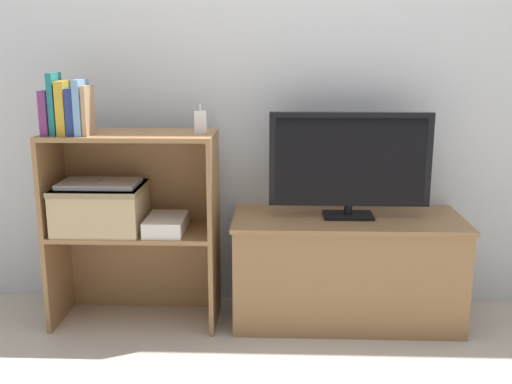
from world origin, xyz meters
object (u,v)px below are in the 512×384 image
Objects in this scene: tv at (350,162)px; storage_basket_left at (101,206)px; book_plum at (48,113)px; book_skyblue at (82,107)px; book_navy at (74,112)px; magazine_stack at (166,224)px; book_teal at (55,104)px; tv_stand at (346,268)px; book_tan at (88,110)px; laptop at (99,183)px; baby_monitor at (201,122)px; book_mustard at (64,108)px.

tv reaches higher than storage_basket_left.
book_skyblue reaches higher than book_plum.
book_navy is 0.04m from book_skyblue.
book_teal is at bearing -175.59° from magazine_stack.
tv_stand is 1.34m from book_tan.
book_navy is 0.06m from book_tan.
book_skyblue is at bearing -174.11° from magazine_stack.
book_navy is at bearing -143.98° from laptop.
laptop is (-0.45, -0.02, -0.27)m from baby_monitor.
book_mustard is 0.04m from book_navy.
book_mustard is (-1.22, -0.11, 0.74)m from tv_stand.
tv_stand is 1.43m from book_mustard.
tv_stand is at bearing 5.28° from book_mustard.
storage_basket_left is (-0.45, -0.01, -0.37)m from baby_monitor.
book_tan is (-1.12, -0.11, 0.73)m from tv_stand.
laptop is at bearing 25.06° from book_mustard.
book_mustard is 0.59× the size of storage_basket_left.
baby_monitor is at bearing 7.38° from book_navy.
tv is at bearing 5.54° from book_skyblue.
book_plum reaches higher than magazine_stack.
laptop is (0.11, 0.05, -0.34)m from book_mustard.
book_plum is 0.17m from book_tan.
book_plum is at bearing -173.88° from baby_monitor.
book_skyblue is at bearing 0.00° from book_mustard.
book_teal reaches higher than laptop.
book_tan reaches higher than book_navy.
tv is 1.25m from book_mustard.
book_skyblue is 0.03m from book_tan.
book_navy is 0.58× the size of laptop.
magazine_stack is at bearing -3.67° from laptop.
book_plum is 0.55× the size of laptop.
baby_monitor is (0.49, 0.07, -0.07)m from book_skyblue.
tv_stand is 1.18m from laptop.
book_plum is 0.74× the size of magazine_stack.
book_skyblue is (-1.14, -0.11, 0.74)m from tv_stand.
book_mustard is (0.07, 0.00, 0.02)m from book_plum.
book_navy reaches higher than tv.
book_skyblue is (0.11, 0.00, -0.01)m from book_teal.
tv_stand is at bearing 5.00° from book_plum.
book_tan is (0.14, 0.00, -0.03)m from book_teal.
book_mustard is at bearing -175.18° from magazine_stack.
book_skyblue is (0.03, 0.00, 0.02)m from book_navy.
tv_stand is 1.47m from book_teal.
book_navy reaches higher than tv_stand.
book_teal is at bearing -180.00° from book_skyblue.
book_navy is at bearing -174.54° from tv_stand.
magazine_stack is (0.31, 0.03, -0.51)m from book_tan.
tv_stand is at bearing 5.75° from book_tan.
book_skyblue reaches higher than baby_monitor.
book_navy reaches higher than baby_monitor.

